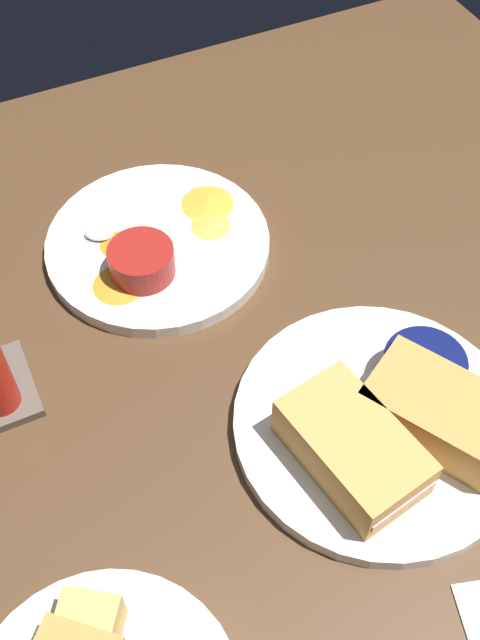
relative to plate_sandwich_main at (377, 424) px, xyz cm
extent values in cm
cube|color=#4C331E|center=(8.21, 5.16, -2.30)|extent=(110.00, 110.00, 3.00)
cylinder|color=white|center=(0.00, 0.00, 0.00)|extent=(26.67, 26.67, 1.60)
cube|color=tan|center=(-2.39, 4.47, 3.20)|extent=(14.13, 9.76, 4.80)
cube|color=#DB938E|center=(-2.39, 4.47, 3.20)|extent=(14.28, 9.21, 0.80)
cube|color=#C68C42|center=(-2.68, -4.30, 3.20)|extent=(15.06, 13.10, 4.80)
cube|color=#DB938E|center=(-2.68, -4.30, 3.20)|extent=(14.98, 12.70, 0.80)
cylinder|color=#0C144C|center=(1.96, -5.67, 2.65)|extent=(7.72, 7.72, 3.70)
cylinder|color=black|center=(1.96, -5.67, 4.10)|extent=(6.33, 6.33, 0.60)
cube|color=silver|center=(1.30, 4.42, 1.05)|extent=(1.16, 5.54, 0.40)
ellipsoid|color=silver|center=(1.66, -1.07, 1.20)|extent=(2.40, 3.34, 0.80)
cylinder|color=white|center=(29.76, 10.04, 0.00)|extent=(24.66, 24.66, 1.60)
cylinder|color=maroon|center=(26.06, 13.12, 2.46)|extent=(6.95, 6.95, 3.33)
cylinder|color=olive|center=(26.06, 13.12, 3.73)|extent=(5.70, 5.70, 0.60)
cube|color=silver|center=(30.24, 10.86, 1.05)|extent=(3.44, 5.17, 0.40)
ellipsoid|color=silver|center=(32.98, 15.63, 1.20)|extent=(3.50, 3.87, 0.80)
cone|color=gold|center=(29.17, 3.92, 1.10)|extent=(6.16, 6.16, 0.60)
cone|color=orange|center=(30.84, 14.17, 1.10)|extent=(4.53, 4.53, 0.60)
cone|color=gold|center=(32.52, 2.83, 1.10)|extent=(8.55, 8.55, 0.60)
cone|color=orange|center=(25.38, 16.07, 1.10)|extent=(5.72, 5.72, 0.60)
cube|color=tan|center=(-8.03, 30.18, 4.21)|extent=(7.44, 7.04, 4.01)
camera|label=1|loc=(-26.32, 26.39, 61.93)|focal=42.80mm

